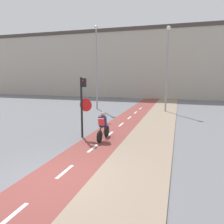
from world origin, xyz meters
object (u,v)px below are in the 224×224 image
(street_lamp_sidewalk, at_px, (167,61))
(street_lamp_far, at_px, (97,60))
(cyclist_near, at_px, (103,127))
(traffic_light_pole, at_px, (83,101))

(street_lamp_sidewalk, bearing_deg, street_lamp_far, -178.07)
(street_lamp_far, height_order, cyclist_near, street_lamp_far)
(traffic_light_pole, distance_m, street_lamp_far, 10.26)
(street_lamp_sidewalk, relative_size, cyclist_near, 4.27)
(street_lamp_far, height_order, street_lamp_sidewalk, street_lamp_far)
(cyclist_near, bearing_deg, street_lamp_far, 112.63)
(street_lamp_far, bearing_deg, traffic_light_pole, -73.10)
(traffic_light_pole, height_order, street_lamp_sidewalk, street_lamp_sidewalk)
(cyclist_near, bearing_deg, street_lamp_sidewalk, 76.05)
(street_lamp_far, distance_m, cyclist_near, 11.21)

